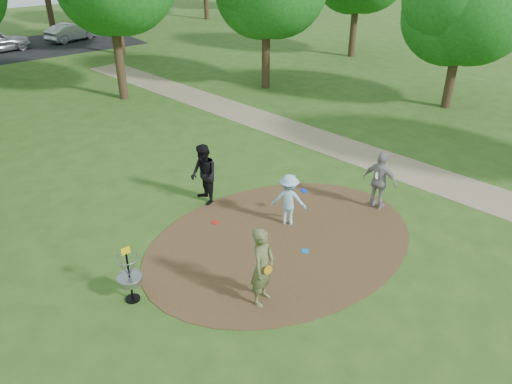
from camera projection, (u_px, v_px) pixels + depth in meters
ground at (281, 241)px, 14.40m from camera, size 100.00×100.00×0.00m
dirt_clearing at (281, 241)px, 14.39m from camera, size 8.40×8.40×0.02m
footpath at (376, 160)px, 19.26m from camera, size 7.55×39.89×0.01m
parking_lot at (36, 47)px, 36.29m from camera, size 14.00×8.00×0.01m
player_observer_with_disc at (263, 267)px, 11.66m from camera, size 0.89×0.78×2.06m
player_throwing_with_disc at (289, 200)px, 14.87m from camera, size 1.29×1.20×1.63m
player_walking_with_disc at (204, 175)px, 15.90m from camera, size 0.91×1.09×2.01m
player_waiting_with_disc at (380, 181)px, 15.62m from camera, size 0.73×1.20×1.91m
disc_ground_blue at (305, 251)px, 13.92m from camera, size 0.22×0.22×0.02m
disc_ground_red at (215, 222)px, 15.23m from camera, size 0.22×0.22×0.02m
car_right at (71, 32)px, 37.71m from camera, size 4.17×2.54×1.30m
disc_golf_basket at (129, 271)px, 11.78m from camera, size 0.63×0.63×1.54m
tree_ring at (189, 8)px, 19.23m from camera, size 36.95×45.89×9.10m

